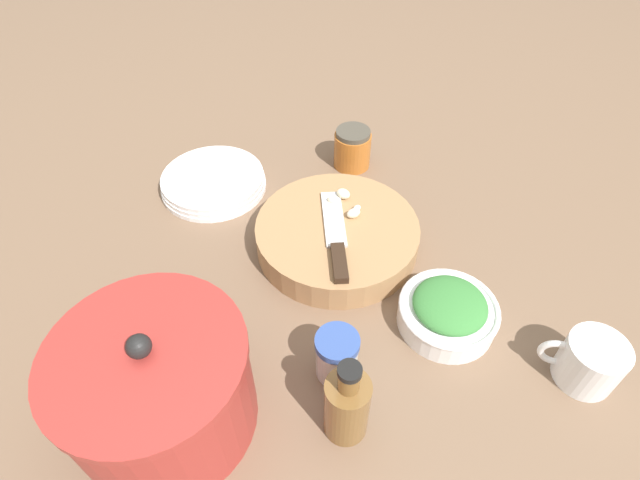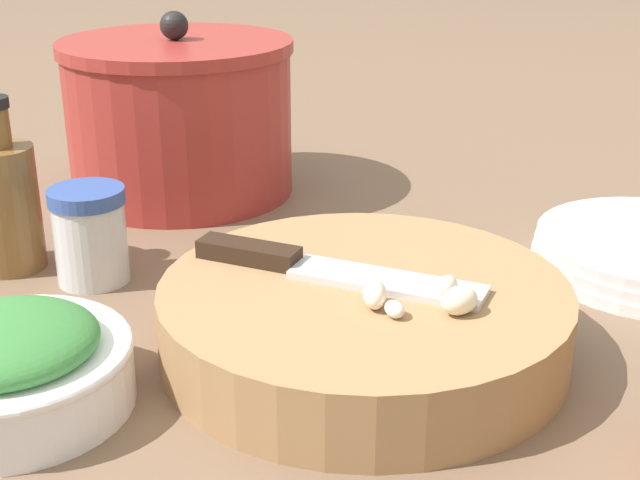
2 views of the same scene
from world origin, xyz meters
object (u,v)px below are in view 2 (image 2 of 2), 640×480
object	(u,v)px
herb_bowl	(7,366)
oil_bottle	(0,202)
garlic_cloves	(421,296)
stock_pot	(176,117)
chef_knife	(315,267)
cutting_board	(361,318)
spice_jar	(87,235)

from	to	relation	value
herb_bowl	oil_bottle	xyz separation A→B (m)	(-0.07, 0.21, 0.03)
garlic_cloves	herb_bowl	world-z (taller)	garlic_cloves
oil_bottle	stock_pot	distance (m)	0.23
chef_knife	oil_bottle	xyz separation A→B (m)	(-0.26, 0.13, 0.00)
garlic_cloves	herb_bowl	xyz separation A→B (m)	(-0.25, -0.03, -0.03)
cutting_board	garlic_cloves	distance (m)	0.06
stock_pot	cutting_board	bearing A→B (deg)	-63.28
stock_pot	garlic_cloves	bearing A→B (deg)	-61.17
cutting_board	oil_bottle	bearing A→B (deg)	153.25
herb_bowl	cutting_board	bearing A→B (deg)	17.60
cutting_board	garlic_cloves	size ratio (longest dim) A/B	3.69
chef_knife	herb_bowl	xyz separation A→B (m)	(-0.19, -0.09, -0.03)
spice_jar	cutting_board	bearing A→B (deg)	-28.91
cutting_board	spice_jar	xyz separation A→B (m)	(-0.21, 0.12, 0.01)
cutting_board	spice_jar	distance (m)	0.24
stock_pot	oil_bottle	bearing A→B (deg)	-120.55
garlic_cloves	spice_jar	world-z (taller)	spice_jar
cutting_board	garlic_cloves	world-z (taller)	garlic_cloves
cutting_board	oil_bottle	xyz separation A→B (m)	(-0.29, 0.15, 0.03)
spice_jar	herb_bowl	bearing A→B (deg)	-91.39
chef_knife	herb_bowl	size ratio (longest dim) A/B	1.35
oil_bottle	cutting_board	bearing A→B (deg)	-26.75
garlic_cloves	oil_bottle	distance (m)	0.37
herb_bowl	spice_jar	distance (m)	0.19
garlic_cloves	oil_bottle	xyz separation A→B (m)	(-0.32, 0.18, -0.00)
chef_knife	oil_bottle	size ratio (longest dim) A/B	1.40
cutting_board	oil_bottle	distance (m)	0.32
spice_jar	stock_pot	world-z (taller)	stock_pot
herb_bowl	oil_bottle	bearing A→B (deg)	108.25
cutting_board	chef_knife	xyz separation A→B (m)	(-0.03, 0.02, 0.03)
cutting_board	stock_pot	size ratio (longest dim) A/B	1.20
oil_bottle	spice_jar	bearing A→B (deg)	-20.17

